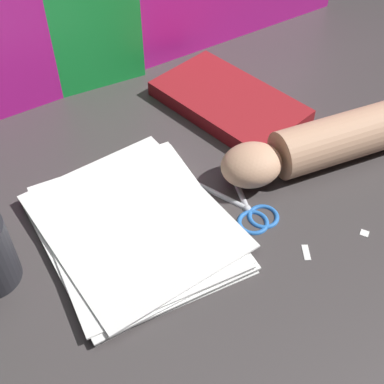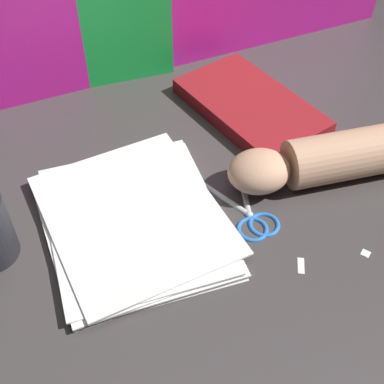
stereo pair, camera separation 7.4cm
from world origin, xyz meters
name	(u,v)px [view 1 (the left image)]	position (x,y,z in m)	size (l,w,h in m)	color
ground_plane	(195,227)	(0.00, 0.00, 0.00)	(6.00, 6.00, 0.00)	#3D3838
paper_stack	(135,227)	(-0.08, 0.04, 0.01)	(0.26, 0.31, 0.02)	white
book_closed	(229,102)	(0.19, 0.21, 0.01)	(0.21, 0.30, 0.03)	maroon
scissors	(246,206)	(0.09, -0.01, 0.00)	(0.10, 0.16, 0.01)	silver
hand_forearm	(324,143)	(0.25, 0.02, 0.04)	(0.35, 0.12, 0.08)	tan
paper_scrap_near	(365,233)	(0.21, -0.13, 0.00)	(0.02, 0.02, 0.00)	white
paper_scrap_mid	(208,247)	(0.00, -0.04, 0.00)	(0.02, 0.01, 0.00)	white
paper_scrap_far	(306,252)	(0.11, -0.12, 0.00)	(0.02, 0.03, 0.00)	white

